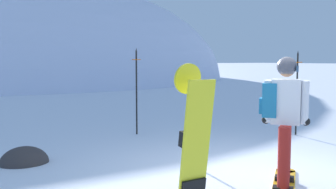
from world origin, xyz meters
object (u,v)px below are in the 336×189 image
object	(u,v)px
snowboarder_main	(283,118)
piste_marker_far	(297,87)
piste_marker_near	(136,85)
rock_dark	(24,163)
spare_snowboard	(193,153)

from	to	relation	value
snowboarder_main	piste_marker_far	bearing A→B (deg)	37.89
piste_marker_near	rock_dark	bearing A→B (deg)	-154.46
snowboarder_main	spare_snowboard	world-z (taller)	snowboarder_main
snowboarder_main	piste_marker_near	size ratio (longest dim) A/B	0.88
snowboarder_main	piste_marker_near	bearing A→B (deg)	88.78
snowboarder_main	piste_marker_far	xyz separation A→B (m)	(3.06, 2.38, 0.15)
piste_marker_near	piste_marker_far	xyz separation A→B (m)	(2.97, -1.95, -0.03)
piste_marker_far	rock_dark	size ratio (longest dim) A/B	2.40
snowboarder_main	rock_dark	world-z (taller)	snowboarder_main
spare_snowboard	rock_dark	size ratio (longest dim) A/B	2.10
piste_marker_near	snowboarder_main	bearing A→B (deg)	-91.22
snowboarder_main	piste_marker_near	world-z (taller)	piste_marker_near
snowboarder_main	rock_dark	bearing A→B (deg)	130.71
spare_snowboard	snowboarder_main	bearing A→B (deg)	19.70
snowboarder_main	rock_dark	distance (m)	4.12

